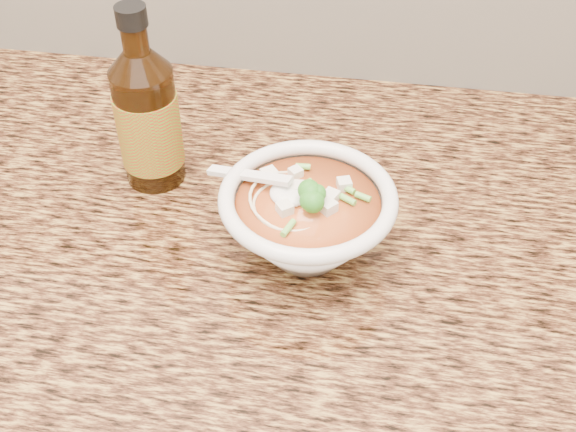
# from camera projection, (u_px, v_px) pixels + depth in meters

# --- Properties ---
(counter_slab) EXTENTS (4.00, 0.68, 0.04)m
(counter_slab) POSITION_uv_depth(u_px,v_px,m) (207.00, 229.00, 0.81)
(counter_slab) COLOR #A07B3B
(counter_slab) RESTS_ON cabinet
(soup_bowl) EXTENTS (0.20, 0.18, 0.10)m
(soup_bowl) POSITION_uv_depth(u_px,v_px,m) (307.00, 221.00, 0.73)
(soup_bowl) COLOR white
(soup_bowl) RESTS_ON counter_slab
(hot_sauce_bottle) EXTENTS (0.08, 0.08, 0.21)m
(hot_sauce_bottle) POSITION_uv_depth(u_px,v_px,m) (148.00, 119.00, 0.79)
(hot_sauce_bottle) COLOR #331A07
(hot_sauce_bottle) RESTS_ON counter_slab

